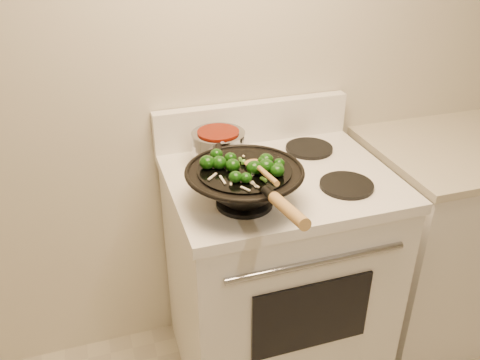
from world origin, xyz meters
name	(u,v)px	position (x,y,z in m)	size (l,w,h in m)	color
stove	(275,274)	(-0.20, 1.17, 0.47)	(0.78, 0.67, 1.08)	white
counter_unit	(458,234)	(0.68, 1.20, 0.46)	(0.88, 0.62, 0.91)	white
wok	(245,184)	(-0.38, 1.02, 1.00)	(0.37, 0.61, 0.20)	black
stirfry	(246,165)	(-0.38, 1.02, 1.06)	(0.25, 0.25, 0.04)	#0E3608
wooden_spoon	(260,168)	(-0.36, 0.96, 1.07)	(0.06, 0.27, 0.08)	#A37940
saucepan	(218,146)	(-0.38, 1.32, 0.99)	(0.19, 0.30, 0.11)	#9799A0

